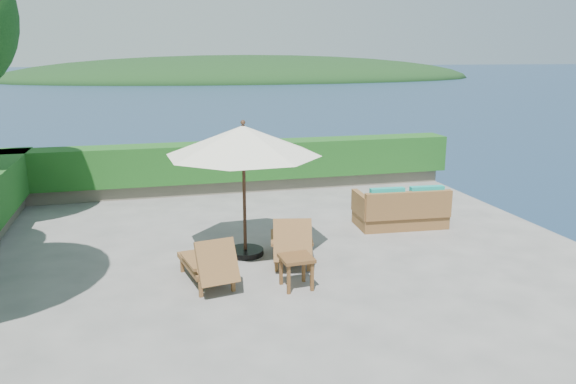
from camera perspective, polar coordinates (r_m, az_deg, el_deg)
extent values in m
plane|color=gray|center=(10.36, -0.51, -7.05)|extent=(12.00, 12.00, 0.00)
cube|color=#514B40|center=(11.01, -0.49, -14.61)|extent=(12.00, 12.00, 3.00)
ellipsoid|color=black|center=(152.01, -4.16, 11.36)|extent=(126.00, 57.60, 12.60)
cube|color=#706A59|center=(15.57, -5.48, 0.76)|extent=(12.00, 0.60, 0.36)
cube|color=#144915|center=(15.43, -5.54, 3.19)|extent=(12.40, 0.90, 1.00)
cylinder|color=black|center=(10.69, -4.35, -6.10)|extent=(0.87, 0.87, 0.11)
cylinder|color=#392114|center=(10.35, -4.47, 0.02)|extent=(0.08, 0.08, 2.46)
cone|color=beige|center=(10.16, -4.57, 5.25)|extent=(3.61, 3.61, 0.54)
sphere|color=#392114|center=(10.12, -4.61, 7.06)|extent=(0.11, 0.11, 0.09)
cube|color=brown|center=(8.98, -8.86, -9.78)|extent=(0.07, 0.07, 0.25)
cube|color=brown|center=(9.12, -5.59, -9.28)|extent=(0.07, 0.07, 0.25)
cube|color=brown|center=(10.00, -10.70, -7.32)|extent=(0.07, 0.07, 0.25)
cube|color=brown|center=(10.13, -7.75, -6.92)|extent=(0.07, 0.07, 0.25)
cube|color=brown|center=(9.58, -8.47, -7.16)|extent=(0.84, 1.33, 0.09)
cube|color=brown|center=(8.84, -7.20, -7.09)|extent=(0.69, 0.51, 0.67)
cube|color=brown|center=(9.28, -10.10, -7.00)|extent=(0.20, 0.81, 0.05)
cube|color=brown|center=(9.45, -6.27, -6.47)|extent=(0.20, 0.81, 0.05)
cube|color=brown|center=(9.86, -1.19, -7.36)|extent=(0.07, 0.07, 0.26)
cube|color=brown|center=(9.88, 2.10, -7.31)|extent=(0.07, 0.07, 0.26)
cube|color=brown|center=(10.99, -1.29, -5.07)|extent=(0.07, 0.07, 0.26)
cube|color=brown|center=(11.01, 1.66, -5.04)|extent=(0.07, 0.07, 0.26)
cube|color=brown|center=(10.47, 0.29, -5.07)|extent=(0.93, 1.42, 0.09)
cube|color=brown|center=(9.66, 0.47, -4.94)|extent=(0.74, 0.56, 0.70)
cube|color=brown|center=(10.22, -1.59, -4.65)|extent=(0.24, 0.85, 0.05)
cube|color=brown|center=(10.25, 2.26, -4.61)|extent=(0.24, 0.85, 0.05)
cube|color=brown|center=(8.93, 0.06, -8.91)|extent=(0.05, 0.05, 0.48)
cube|color=brown|center=(9.06, 2.46, -8.59)|extent=(0.05, 0.05, 0.48)
cube|color=brown|center=(9.28, -0.72, -8.01)|extent=(0.05, 0.05, 0.48)
cube|color=brown|center=(9.40, 1.60, -7.72)|extent=(0.05, 0.05, 0.48)
cube|color=brown|center=(9.07, 0.86, -6.73)|extent=(0.54, 0.54, 0.05)
cube|color=brown|center=(12.62, 11.28, -2.44)|extent=(1.97, 1.08, 0.42)
cube|color=brown|center=(12.12, 12.14, -1.33)|extent=(1.92, 0.27, 0.58)
cube|color=brown|center=(12.23, 7.38, -1.26)|extent=(0.19, 0.96, 0.48)
cube|color=brown|center=(12.90, 15.12, -0.83)|extent=(0.19, 0.96, 0.48)
cube|color=teal|center=(12.43, 9.35, -1.13)|extent=(0.88, 0.82, 0.19)
cube|color=teal|center=(12.75, 13.12, -0.92)|extent=(0.88, 0.82, 0.19)
cube|color=teal|center=(12.01, 10.03, -0.48)|extent=(0.75, 0.20, 0.38)
cube|color=teal|center=(12.35, 13.90, -0.29)|extent=(0.75, 0.20, 0.38)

